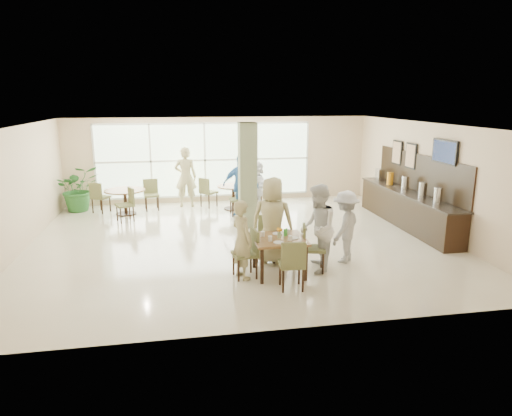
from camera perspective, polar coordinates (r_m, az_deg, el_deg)
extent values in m
plane|color=beige|center=(11.26, -2.09, -4.06)|extent=(10.00, 10.00, 0.00)
plane|color=white|center=(10.74, -2.22, 10.32)|extent=(10.00, 10.00, 0.00)
plane|color=beige|center=(15.32, -4.54, 6.04)|extent=(10.00, 0.00, 10.00)
plane|color=beige|center=(6.61, 3.36, -4.22)|extent=(10.00, 0.00, 10.00)
plane|color=beige|center=(11.36, -27.99, 1.78)|extent=(0.00, 9.00, 9.00)
plane|color=beige|center=(12.61, 21.01, 3.51)|extent=(0.00, 9.00, 9.00)
plane|color=silver|center=(15.25, -6.40, 5.97)|extent=(7.00, 0.00, 7.00)
cube|color=#667350|center=(12.14, -1.08, 4.06)|extent=(0.45, 0.45, 2.80)
cube|color=brown|center=(8.96, 2.91, -3.90)|extent=(1.01, 1.01, 0.05)
cube|color=black|center=(8.61, 0.74, -7.29)|extent=(0.06, 0.06, 0.70)
cube|color=black|center=(8.80, 6.24, -6.89)|extent=(0.06, 0.06, 0.70)
cube|color=black|center=(9.39, -0.24, -5.45)|extent=(0.06, 0.06, 0.70)
cube|color=black|center=(9.57, 4.81, -5.14)|extent=(0.06, 0.06, 0.70)
cylinder|color=brown|center=(14.13, -16.10, 2.14)|extent=(1.20, 1.20, 0.04)
cylinder|color=black|center=(14.21, -16.00, 0.66)|extent=(0.10, 0.10, 0.71)
cylinder|color=black|center=(14.29, -15.91, -0.67)|extent=(0.60, 0.60, 0.03)
cylinder|color=brown|center=(14.24, -2.87, 2.75)|extent=(1.02, 1.02, 0.04)
cylinder|color=black|center=(14.31, -2.85, 1.27)|extent=(0.10, 0.10, 0.71)
cylinder|color=black|center=(14.39, -2.83, -0.05)|extent=(0.60, 0.60, 0.03)
cylinder|color=white|center=(9.18, 4.08, -3.00)|extent=(0.08, 0.08, 0.10)
cylinder|color=white|center=(8.74, 1.77, -3.83)|extent=(0.08, 0.08, 0.10)
cylinder|color=white|center=(9.03, 0.84, -3.25)|extent=(0.08, 0.08, 0.10)
cylinder|color=white|center=(8.78, 4.28, -3.80)|extent=(0.08, 0.08, 0.10)
cylinder|color=white|center=(8.65, 2.82, -4.32)|extent=(0.20, 0.20, 0.01)
cylinder|color=white|center=(9.20, 2.71, -3.21)|extent=(0.20, 0.20, 0.01)
cylinder|color=white|center=(8.94, 4.68, -3.76)|extent=(0.20, 0.20, 0.01)
cylinder|color=#99B27F|center=(8.94, 2.92, -3.38)|extent=(0.07, 0.07, 0.12)
sphere|color=orange|center=(8.91, 3.12, -2.70)|extent=(0.07, 0.07, 0.07)
sphere|color=orange|center=(8.92, 2.80, -2.67)|extent=(0.07, 0.07, 0.07)
sphere|color=orange|center=(8.88, 2.88, -2.76)|extent=(0.07, 0.07, 0.07)
cube|color=green|center=(9.06, 3.71, -3.06)|extent=(0.09, 0.08, 0.15)
cube|color=black|center=(13.06, 18.34, -0.21)|extent=(0.60, 4.60, 0.90)
cube|color=black|center=(12.96, 18.49, 1.81)|extent=(0.64, 4.70, 0.04)
cube|color=black|center=(13.01, 19.79, 4.13)|extent=(0.04, 4.60, 1.00)
cylinder|color=silver|center=(11.74, 21.80, 1.45)|extent=(0.20, 0.20, 0.40)
cylinder|color=silver|center=(12.32, 20.10, 2.14)|extent=(0.20, 0.20, 0.40)
cylinder|color=silver|center=(13.09, 18.15, 2.93)|extent=(0.20, 0.20, 0.40)
cylinder|color=orange|center=(13.88, 16.41, 3.56)|extent=(0.18, 0.18, 0.36)
cube|color=silver|center=(14.50, 15.19, 4.05)|extent=(0.18, 0.30, 0.36)
cube|color=black|center=(11.97, 22.54, 6.52)|extent=(0.06, 1.00, 0.58)
cube|color=#7F99CC|center=(11.96, 22.44, 6.52)|extent=(0.01, 0.92, 0.50)
cube|color=black|center=(13.38, 18.80, 6.19)|extent=(0.04, 0.55, 0.70)
cube|color=#976136|center=(13.36, 18.71, 6.19)|extent=(0.01, 0.47, 0.62)
cube|color=black|center=(14.08, 17.24, 6.64)|extent=(0.04, 0.55, 0.70)
cube|color=#976136|center=(14.06, 17.15, 6.64)|extent=(0.01, 0.47, 0.62)
imported|color=#296829|center=(15.03, -21.32, 2.29)|extent=(1.63, 1.63, 1.40)
imported|color=tan|center=(8.77, -1.76, -3.96)|extent=(0.56, 0.67, 1.55)
imported|color=tan|center=(9.54, 2.06, -1.57)|extent=(1.02, 0.79, 1.84)
imported|color=white|center=(9.17, 7.73, -2.54)|extent=(0.85, 0.99, 1.78)
imported|color=#B7B7BA|center=(9.80, 11.07, -2.32)|extent=(1.09, 1.12, 1.54)
imported|color=#407DC0|center=(13.34, -1.94, 2.82)|extent=(1.22, 0.96, 1.83)
imported|color=white|center=(14.34, 0.09, 2.90)|extent=(0.97, 1.49, 1.49)
imported|color=tan|center=(14.68, -8.79, 3.85)|extent=(0.76, 0.55, 1.92)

